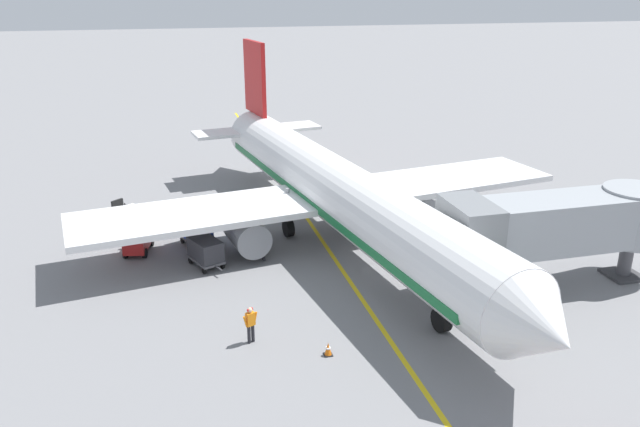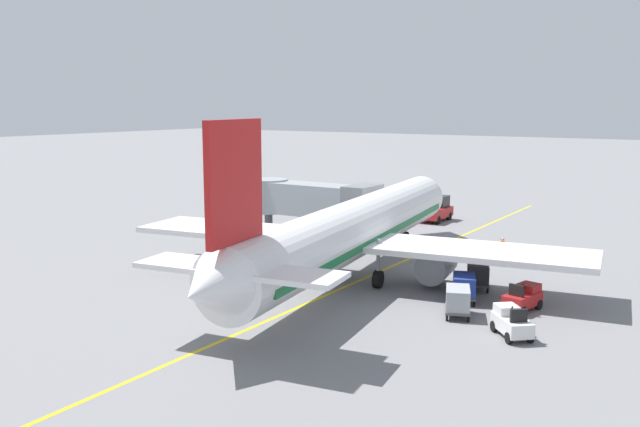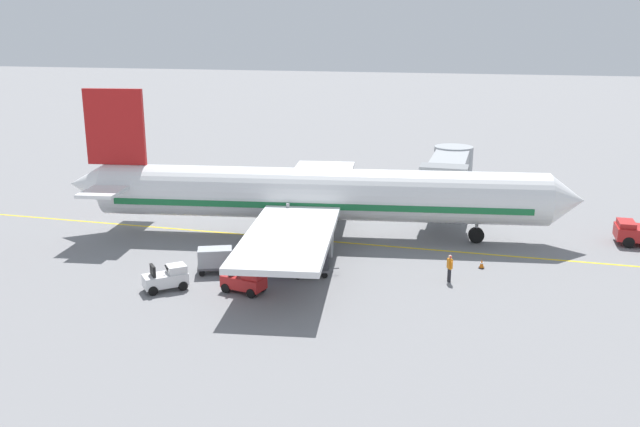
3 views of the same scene
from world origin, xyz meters
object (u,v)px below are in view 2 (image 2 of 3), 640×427
Objects in this scene: baggage_tug_trailing at (523,298)px; safety_cone_nose_left at (471,248)px; parked_airliner at (354,230)px; ground_crew_loader at (502,248)px; baggage_cart_third_in_train at (458,299)px; pushback_tractor at (435,210)px; baggage_tug_lead at (511,322)px; baggage_cart_front at (478,274)px; baggage_cart_second_in_train at (464,286)px; jet_bridge at (311,200)px; ground_crew_wing_walker at (430,267)px.

safety_cone_nose_left is (-7.84, 13.05, -0.42)m from baggage_tug_trailing.
ground_crew_loader is (6.60, 10.13, -2.23)m from parked_airliner.
baggage_cart_third_in_train is at bearing -81.05° from ground_crew_loader.
pushback_tractor is 33.30m from baggage_tug_lead.
pushback_tractor is at bearing 119.51° from baggage_cart_front.
parked_airliner reaches higher than baggage_cart_second_in_train.
baggage_tug_lead is at bearing -24.77° from baggage_cart_third_in_train.
jet_bridge is at bearing 157.95° from baggage_cart_front.
jet_bridge is 4.44× the size of baggage_tug_trailing.
baggage_tug_trailing is 0.92× the size of baggage_cart_second_in_train.
parked_airliner reaches higher than baggage_cart_front.
parked_airliner is 13.99× the size of baggage_tug_lead.
baggage_tug_trailing reaches higher than baggage_cart_third_in_train.
baggage_tug_lead is 4.62m from baggage_tug_trailing.
baggage_cart_second_in_train is at bearing -71.29° from safety_cone_nose_left.
pushback_tractor is at bearing 71.70° from jet_bridge.
pushback_tractor is 2.61× the size of ground_crew_loader.
ground_crew_wing_walker reaches higher than baggage_tug_lead.
baggage_tug_trailing is (-0.77, 4.56, 0.00)m from baggage_tug_lead.
parked_airliner is 10.00m from baggage_cart_third_in_train.
jet_bridge reaches higher than ground_crew_loader.
baggage_cart_front is at bearing -0.30° from ground_crew_wing_walker.
jet_bridge reaches higher than baggage_cart_third_in_train.
baggage_tug_lead is 19.60m from safety_cone_nose_left.
baggage_tug_trailing is 4.58× the size of safety_cone_nose_left.
baggage_cart_second_in_train is (12.44, -24.54, -0.15)m from pushback_tractor.
safety_cone_nose_left is at bearing 108.00° from baggage_cart_third_in_train.
baggage_tug_lead is 8.65m from baggage_cart_front.
baggage_cart_front is at bearing -60.49° from pushback_tractor.
ground_crew_loader is 3.54m from safety_cone_nose_left.
jet_bridge is 4.50× the size of baggage_tug_lead.
parked_airliner reaches higher than baggage_tug_lead.
baggage_tug_trailing is at bearing -22.93° from ground_crew_wing_walker.
parked_airliner is 12.58m from jet_bridge.
ground_crew_wing_walker is at bearing -26.48° from jet_bridge.
baggage_tug_lead is 0.99× the size of baggage_tug_trailing.
baggage_tug_lead is 4.52× the size of safety_cone_nose_left.
baggage_cart_front is (12.14, -21.46, -0.15)m from pushback_tractor.
baggage_tug_trailing is 3.99m from baggage_cart_third_in_train.
jet_bridge reaches higher than baggage_cart_front.
baggage_cart_front is 1.00× the size of baggage_cart_third_in_train.
baggage_cart_front is at bearing 99.82° from baggage_cart_third_in_train.
baggage_tug_lead is at bearing -70.38° from ground_crew_loader.
baggage_cart_third_in_train reaches higher than safety_cone_nose_left.
baggage_tug_lead is (12.24, -5.67, -2.47)m from parked_airliner.
baggage_cart_front and baggage_cart_second_in_train have the same top height.
baggage_cart_second_in_train is at bearing -176.45° from baggage_tug_trailing.
baggage_tug_lead is (21.38, -14.31, -2.74)m from jet_bridge.
parked_airliner is 8.44× the size of pushback_tractor.
pushback_tractor is 29.01m from baggage_tug_trailing.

